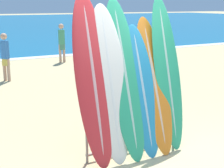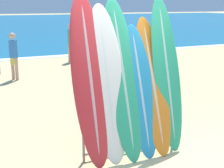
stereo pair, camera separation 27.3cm
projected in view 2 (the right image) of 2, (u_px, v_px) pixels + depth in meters
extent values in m
plane|color=tan|center=(165.00, 167.00, 4.72)|extent=(160.00, 160.00, 0.00)
cube|color=white|center=(34.00, 58.00, 14.36)|extent=(120.00, 0.60, 0.01)
cylinder|color=gray|center=(83.00, 133.00, 4.77)|extent=(0.04, 0.04, 0.96)
cylinder|color=gray|center=(174.00, 118.00, 5.42)|extent=(0.04, 0.04, 0.96)
cylinder|color=gray|center=(132.00, 98.00, 4.98)|extent=(1.71, 0.04, 0.04)
cylinder|color=gray|center=(131.00, 145.00, 5.18)|extent=(1.71, 0.04, 0.04)
ellipsoid|color=red|center=(90.00, 80.00, 4.68)|extent=(0.56, 0.85, 2.59)
ellipsoid|color=#D19A9C|center=(90.00, 80.00, 4.68)|extent=(0.10, 0.83, 2.49)
ellipsoid|color=silver|center=(108.00, 84.00, 4.79)|extent=(0.59, 0.79, 2.42)
ellipsoid|color=silver|center=(108.00, 84.00, 4.79)|extent=(0.11, 0.77, 2.33)
ellipsoid|color=#289E70|center=(123.00, 79.00, 4.91)|extent=(0.54, 0.97, 2.52)
ellipsoid|color=#9AC3B3|center=(123.00, 79.00, 4.91)|extent=(0.10, 0.95, 2.42)
ellipsoid|color=teal|center=(140.00, 91.00, 5.01)|extent=(0.50, 0.80, 2.09)
ellipsoid|color=#98BACC|center=(140.00, 91.00, 5.01)|extent=(0.09, 0.78, 2.01)
ellipsoid|color=orange|center=(153.00, 85.00, 5.13)|extent=(0.52, 0.89, 2.20)
ellipsoid|color=beige|center=(153.00, 85.00, 5.13)|extent=(0.09, 0.87, 2.12)
ellipsoid|color=#289E70|center=(167.00, 73.00, 5.22)|extent=(0.50, 0.78, 2.54)
ellipsoid|color=#9AC3B3|center=(167.00, 73.00, 5.22)|extent=(0.09, 0.76, 2.44)
cylinder|color=tan|center=(13.00, 69.00, 10.12)|extent=(0.10, 0.10, 0.72)
cylinder|color=tan|center=(17.00, 69.00, 10.06)|extent=(0.10, 0.10, 0.72)
cube|color=gold|center=(14.00, 61.00, 10.03)|extent=(0.23, 0.24, 0.22)
cube|color=#3370BC|center=(13.00, 49.00, 9.93)|extent=(0.25, 0.26, 0.57)
sphere|color=tan|center=(12.00, 36.00, 9.83)|extent=(0.20, 0.20, 0.20)
cylinder|color=tan|center=(73.00, 53.00, 13.26)|extent=(0.11, 0.11, 0.77)
cylinder|color=tan|center=(69.00, 53.00, 13.20)|extent=(0.11, 0.11, 0.77)
cube|color=#478466|center=(71.00, 47.00, 13.16)|extent=(0.22, 0.14, 0.23)
cube|color=#42996B|center=(71.00, 37.00, 13.06)|extent=(0.24, 0.16, 0.60)
sphere|color=tan|center=(70.00, 26.00, 12.95)|extent=(0.22, 0.22, 0.22)
cylinder|color=#A87A5B|center=(99.00, 69.00, 10.01)|extent=(0.10, 0.10, 0.75)
cylinder|color=#A87A5B|center=(94.00, 69.00, 10.06)|extent=(0.10, 0.10, 0.75)
cube|color=#385693|center=(97.00, 61.00, 9.97)|extent=(0.25, 0.24, 0.23)
cube|color=#DB3842|center=(97.00, 48.00, 9.87)|extent=(0.27, 0.26, 0.59)
sphere|color=#A87A5B|center=(96.00, 34.00, 9.76)|extent=(0.21, 0.21, 0.21)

